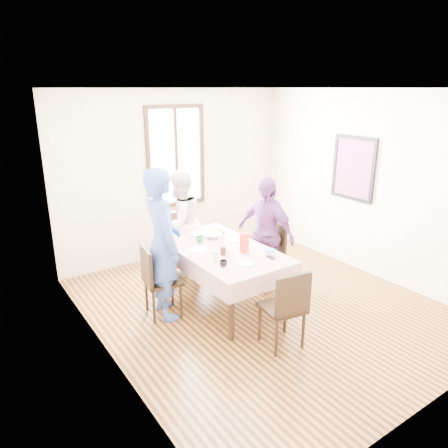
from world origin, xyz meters
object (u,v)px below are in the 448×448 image
(chair_left, at_px, (163,281))
(chair_near, at_px, (282,307))
(chair_far, at_px, (179,244))
(person_far, at_px, (179,223))
(person_right, at_px, (265,234))
(dining_table, at_px, (222,276))
(chair_right, at_px, (265,256))
(person_left, at_px, (162,244))

(chair_left, xyz_separation_m, chair_near, (0.77, -1.31, 0.00))
(chair_left, distance_m, chair_far, 1.26)
(chair_near, height_order, person_far, person_far)
(chair_near, distance_m, person_right, 1.46)
(chair_left, height_order, chair_far, same)
(dining_table, distance_m, person_right, 0.86)
(dining_table, height_order, chair_far, chair_far)
(chair_right, bearing_deg, chair_left, 90.24)
(chair_left, xyz_separation_m, chair_far, (0.77, 1.00, 0.00))
(chair_right, relative_size, chair_near, 1.00)
(chair_right, height_order, person_left, person_left)
(person_far, relative_size, person_right, 1.00)
(chair_left, bearing_deg, person_far, 151.09)
(dining_table, distance_m, person_left, 0.94)
(dining_table, height_order, chair_right, chair_right)
(chair_left, bearing_deg, person_right, 95.31)
(person_far, bearing_deg, chair_far, -103.24)
(chair_near, relative_size, person_far, 0.57)
(person_left, height_order, person_far, person_left)
(dining_table, relative_size, person_right, 1.06)
(chair_left, xyz_separation_m, person_far, (0.77, 0.98, 0.34))
(chair_right, bearing_deg, person_left, 90.19)
(person_right, bearing_deg, dining_table, -98.24)
(dining_table, relative_size, chair_near, 1.85)
(chair_far, distance_m, person_right, 1.38)
(chair_far, bearing_deg, person_far, 98.63)
(chair_right, bearing_deg, dining_table, 98.07)
(person_left, relative_size, person_far, 1.17)
(chair_left, distance_m, person_left, 0.47)
(chair_left, xyz_separation_m, chair_right, (1.54, -0.11, 0.00))
(chair_far, bearing_deg, chair_near, 98.63)
(chair_near, xyz_separation_m, person_right, (0.75, 1.21, 0.34))
(chair_near, xyz_separation_m, person_far, (0.00, 2.29, 0.34))
(dining_table, bearing_deg, person_far, 90.00)
(chair_left, relative_size, chair_near, 1.00)
(dining_table, relative_size, chair_far, 1.85)
(chair_left, bearing_deg, chair_far, 151.68)
(dining_table, distance_m, person_far, 1.21)
(chair_far, bearing_deg, person_right, 132.77)
(chair_right, xyz_separation_m, person_far, (-0.77, 1.08, 0.34))
(person_far, distance_m, person_right, 1.32)
(person_right, bearing_deg, chair_near, -44.02)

